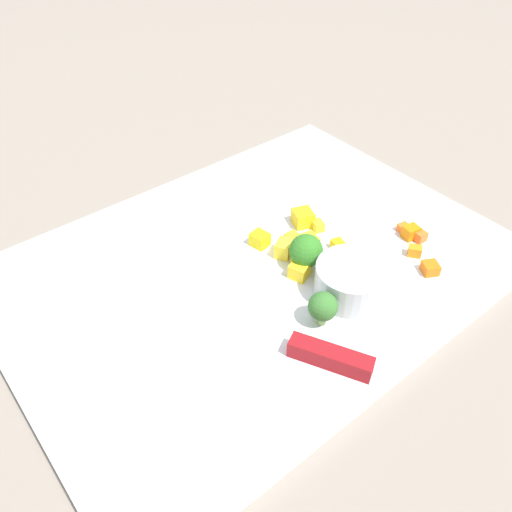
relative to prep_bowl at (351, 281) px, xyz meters
The scene contains 21 objects.
ground_plane 0.11m from the prep_bowl, 64.89° to the right, with size 4.00×4.00×0.00m, color gray.
cutting_board 0.11m from the prep_bowl, 64.89° to the right, with size 0.54×0.39×0.01m, color white.
prep_bowl is the anchor object (origin of this frame).
chef_knife 0.12m from the prep_bowl, 10.94° to the right, with size 0.19×0.34×0.02m.
carrot_dice_0 0.05m from the prep_bowl, behind, with size 0.02×0.02×0.01m, color orange.
carrot_dice_1 0.13m from the prep_bowl, 166.50° to the right, with size 0.01×0.01×0.01m, color orange.
carrot_dice_2 0.13m from the prep_bowl, behind, with size 0.01×0.01×0.01m, color orange.
carrot_dice_3 0.10m from the prep_bowl, 160.10° to the left, with size 0.02×0.02×0.01m, color orange.
carrot_dice_4 0.12m from the prep_bowl, behind, with size 0.01×0.02×0.02m, color orange.
carrot_dice_5 0.10m from the prep_bowl, behind, with size 0.01×0.01×0.01m, color orange.
pepper_dice_0 0.09m from the prep_bowl, 81.35° to the right, with size 0.02×0.02×0.02m, color yellow.
pepper_dice_1 0.11m from the prep_bowl, 115.92° to the right, with size 0.02×0.01×0.01m, color yellow.
pepper_dice_2 0.12m from the prep_bowl, 109.85° to the right, with size 0.02×0.02×0.02m, color yellow.
pepper_dice_3 0.08m from the prep_bowl, 98.31° to the right, with size 0.02×0.02×0.02m, color yellow.
pepper_dice_4 0.06m from the prep_bowl, 66.13° to the right, with size 0.02×0.02×0.02m, color yellow.
pepper_dice_5 0.07m from the prep_bowl, 125.61° to the right, with size 0.01×0.01×0.01m, color yellow.
pepper_dice_6 0.10m from the prep_bowl, 94.19° to the right, with size 0.01×0.01×0.01m, color yellow.
pepper_dice_7 0.12m from the prep_bowl, 79.06° to the right, with size 0.02×0.02×0.02m, color yellow.
pepper_dice_8 0.07m from the prep_bowl, 83.14° to the right, with size 0.02×0.02×0.02m, color yellow.
broccoli_floret_0 0.06m from the prep_bowl, 81.60° to the right, with size 0.04×0.04×0.04m.
broccoli_floret_1 0.05m from the prep_bowl, 11.73° to the left, with size 0.03×0.03×0.04m.
Camera 1 is at (0.27, 0.33, 0.40)m, focal length 37.00 mm.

